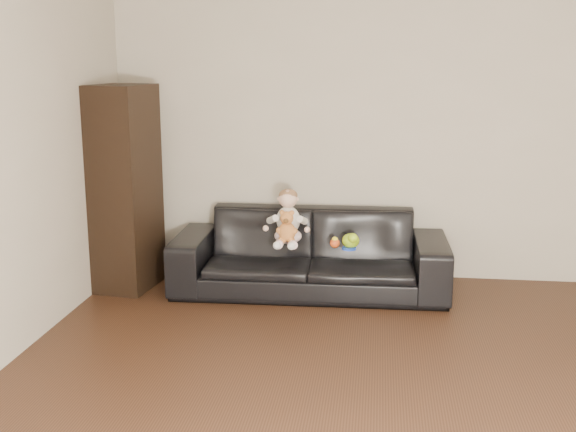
# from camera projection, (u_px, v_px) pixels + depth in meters

# --- Properties ---
(wall_back) EXTENTS (5.00, 0.00, 5.00)m
(wall_back) POSITION_uv_depth(u_px,v_px,m) (410.00, 126.00, 5.98)
(wall_back) COLOR #B9AF9B
(wall_back) RESTS_ON ground
(sofa) EXTENTS (2.20, 0.90, 0.64)m
(sofa) POSITION_uv_depth(u_px,v_px,m) (310.00, 252.00, 5.81)
(sofa) COLOR black
(sofa) RESTS_ON floor
(cabinet) EXTENTS (0.48, 0.61, 1.65)m
(cabinet) POSITION_uv_depth(u_px,v_px,m) (125.00, 188.00, 5.81)
(cabinet) COLOR black
(cabinet) RESTS_ON floor
(shelf_item) EXTENTS (0.21, 0.27, 0.28)m
(shelf_item) POSITION_uv_depth(u_px,v_px,m) (125.00, 142.00, 5.73)
(shelf_item) COLOR silver
(shelf_item) RESTS_ON cabinet
(baby) EXTENTS (0.31, 0.38, 0.43)m
(baby) POSITION_uv_depth(u_px,v_px,m) (288.00, 220.00, 5.65)
(baby) COLOR #FCD5D7
(baby) RESTS_ON sofa
(teddy_bear) EXTENTS (0.14, 0.15, 0.25)m
(teddy_bear) POSITION_uv_depth(u_px,v_px,m) (287.00, 227.00, 5.53)
(teddy_bear) COLOR #C37637
(teddy_bear) RESTS_ON sofa
(toy_green) EXTENTS (0.15, 0.17, 0.11)m
(toy_green) POSITION_uv_depth(u_px,v_px,m) (351.00, 241.00, 5.56)
(toy_green) COLOR #9FD218
(toy_green) RESTS_ON sofa
(toy_rattle) EXTENTS (0.09, 0.09, 0.08)m
(toy_rattle) POSITION_uv_depth(u_px,v_px,m) (335.00, 243.00, 5.55)
(toy_rattle) COLOR #D34718
(toy_rattle) RESTS_ON sofa
(toy_blue_disc) EXTENTS (0.12, 0.12, 0.02)m
(toy_blue_disc) POSITION_uv_depth(u_px,v_px,m) (349.00, 248.00, 5.52)
(toy_blue_disc) COLOR blue
(toy_blue_disc) RESTS_ON sofa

